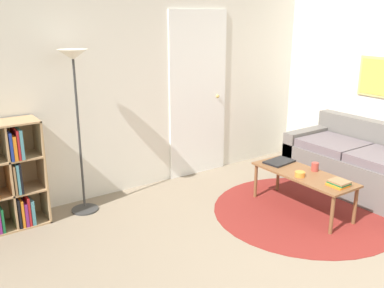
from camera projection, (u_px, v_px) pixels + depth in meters
name	position (u px, v px, depth m)	size (l,w,h in m)	color
wall_back	(146.00, 79.00, 4.91)	(7.78, 0.11, 2.60)	silver
wall_right	(377.00, 75.00, 5.12)	(0.08, 5.70, 2.60)	silver
rug	(304.00, 211.00, 4.52)	(1.91, 1.91, 0.01)	maroon
floor_lamp	(75.00, 81.00, 4.15)	(0.29, 0.29, 1.68)	#333333
couch	(364.00, 166.00, 5.03)	(0.82, 1.71, 0.78)	#66605B
coffee_table	(303.00, 177.00, 4.46)	(0.43, 1.12, 0.42)	brown
laptop	(279.00, 162.00, 4.76)	(0.35, 0.26, 0.02)	black
bowl	(300.00, 174.00, 4.34)	(0.10, 0.10, 0.05)	orange
book_stack_on_table	(339.00, 183.00, 4.10)	(0.17, 0.18, 0.05)	orange
cup	(315.00, 167.00, 4.49)	(0.08, 0.08, 0.09)	#A33D33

